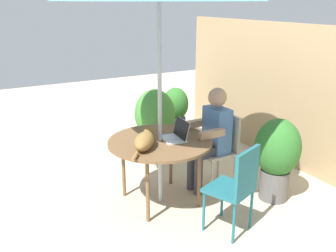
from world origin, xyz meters
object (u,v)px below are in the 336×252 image
Objects in this scene: potted_plant_near_fence at (155,118)px; potted_plant_corner at (176,111)px; patio_table at (160,145)px; chair_empty at (237,183)px; person_seated at (212,133)px; potted_plant_by_chair at (277,154)px; laptop at (177,134)px; cat at (145,140)px; chair_occupied at (222,144)px.

potted_plant_corner is at bearing 123.49° from potted_plant_near_fence.
potted_plant_corner reaches higher than patio_table.
potted_plant_near_fence is (-2.26, 0.28, -0.00)m from chair_empty.
person_seated is (-0.91, 0.34, 0.17)m from chair_empty.
potted_plant_by_chair is at bearing 15.77° from potted_plant_near_fence.
laptop is 0.63× the size of cat.
chair_occupied is 0.23m from person_seated.
potted_plant_corner is (-1.85, 1.46, -0.36)m from cat.
patio_table is at bearing -105.31° from laptop.
chair_empty is 1.77× the size of cat.
cat is 2.38m from potted_plant_corner.
laptop is 0.34× the size of potted_plant_by_chair.
person_seated is (0.00, -0.16, 0.17)m from chair_occupied.
person_seated is 1.83m from potted_plant_corner.
potted_plant_by_chair is at bearing 111.00° from chair_empty.
cat is at bearing -108.40° from potted_plant_by_chair.
potted_plant_corner is (-1.79, 1.03, -0.34)m from laptop.
chair_occupied reaches higher than patio_table.
potted_plant_by_chair is 1.13× the size of potted_plant_corner.
person_seated is at bearing 2.52° from potted_plant_near_fence.
potted_plant_corner is (-2.64, 0.87, -0.07)m from chair_empty.
laptop reaches higher than potted_plant_corner.
chair_occupied is 0.94× the size of potted_plant_by_chair.
chair_empty is at bearing -20.77° from person_seated.
chair_empty is 0.94× the size of potted_plant_near_fence.
cat reaches higher than chair_empty.
potted_plant_near_fence reaches higher than chair_empty.
potted_plant_near_fence is 2.01m from potted_plant_by_chair.
person_seated is at bearing 97.06° from cat.
laptop reaches higher than chair_occupied.
patio_table is 0.30m from cat.
potted_plant_by_chair reaches higher than potted_plant_corner.
cat is (0.12, -0.93, 0.12)m from person_seated.
potted_plant_near_fence is at bearing -170.84° from chair_occupied.
chair_occupied is (0.00, 0.85, -0.15)m from patio_table.
chair_empty reaches higher than patio_table.
patio_table is 1.26× the size of chair_occupied.
person_seated is (0.00, 0.69, 0.02)m from patio_table.
patio_table is at bearing -116.47° from potted_plant_by_chair.
person_seated is 1.46× the size of potted_plant_corner.
chair_occupied is 0.72m from laptop.
laptop is at bearing -85.64° from chair_occupied.
cat is at bearing -30.76° from potted_plant_near_fence.
laptop is (0.05, 0.19, 0.12)m from patio_table.
chair_empty is 0.91m from laptop.
potted_plant_near_fence reaches higher than patio_table.
patio_table is 3.52× the size of laptop.
patio_table is 0.86m from chair_occupied.
potted_plant_corner is at bearing 150.02° from laptop.
potted_plant_by_chair is at bearing 29.28° from chair_occupied.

